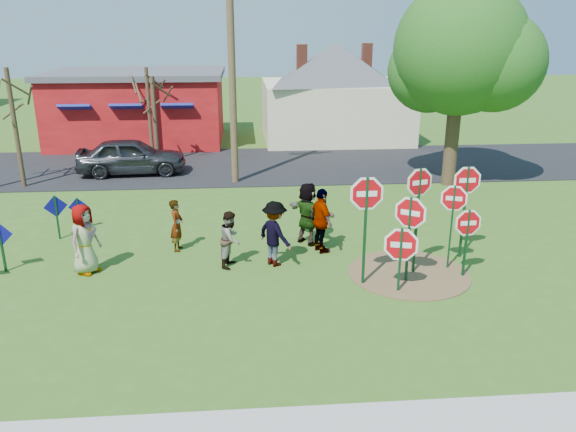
% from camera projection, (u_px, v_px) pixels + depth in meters
% --- Properties ---
extents(ground, '(120.00, 120.00, 0.00)m').
position_uv_depth(ground, '(239.00, 264.00, 15.47)').
color(ground, '#375C1A').
rests_on(ground, ground).
extents(road, '(120.00, 7.50, 0.04)m').
position_uv_depth(road, '(239.00, 166.00, 26.31)').
color(road, black).
rests_on(road, ground).
extents(dirt_patch, '(3.20, 3.20, 0.03)m').
position_uv_depth(dirt_patch, '(409.00, 273.00, 14.86)').
color(dirt_patch, brown).
rests_on(dirt_patch, ground).
extents(red_building, '(9.40, 7.69, 3.90)m').
position_uv_depth(red_building, '(140.00, 106.00, 31.39)').
color(red_building, maroon).
rests_on(red_building, ground).
extents(cream_house, '(9.40, 9.40, 6.50)m').
position_uv_depth(cream_house, '(335.00, 87.00, 31.93)').
color(cream_house, beige).
rests_on(cream_house, ground).
extents(stop_sign_a, '(0.93, 0.61, 2.40)m').
position_uv_depth(stop_sign_a, '(410.00, 220.00, 13.95)').
color(stop_sign_a, '#103D1F').
rests_on(stop_sign_a, ground).
extents(stop_sign_b, '(0.95, 0.30, 2.98)m').
position_uv_depth(stop_sign_b, '(419.00, 194.00, 14.27)').
color(stop_sign_b, '#103D1F').
rests_on(stop_sign_b, ground).
extents(stop_sign_c, '(0.88, 0.33, 2.45)m').
position_uv_depth(stop_sign_c, '(453.00, 208.00, 14.66)').
color(stop_sign_c, '#103D1F').
rests_on(stop_sign_c, ground).
extents(stop_sign_d, '(1.04, 0.07, 2.77)m').
position_uv_depth(stop_sign_d, '(466.00, 189.00, 15.35)').
color(stop_sign_d, '#103D1F').
rests_on(stop_sign_d, ground).
extents(stop_sign_e, '(1.11, 0.31, 1.80)m').
position_uv_depth(stop_sign_e, '(401.00, 248.00, 13.54)').
color(stop_sign_e, '#103D1F').
rests_on(stop_sign_e, ground).
extents(stop_sign_f, '(0.94, 0.07, 1.96)m').
position_uv_depth(stop_sign_f, '(468.00, 227.00, 14.29)').
color(stop_sign_f, '#103D1F').
rests_on(stop_sign_f, ground).
extents(stop_sign_g, '(1.14, 0.08, 2.96)m').
position_uv_depth(stop_sign_g, '(366.00, 206.00, 13.64)').
color(stop_sign_g, '#103D1F').
rests_on(stop_sign_g, ground).
extents(blue_diamond_b, '(0.67, 0.06, 1.39)m').
position_uv_depth(blue_diamond_b, '(1.00, 241.00, 14.76)').
color(blue_diamond_b, '#103D1F').
rests_on(blue_diamond_b, ground).
extents(blue_diamond_c, '(0.64, 0.31, 1.40)m').
position_uv_depth(blue_diamond_c, '(56.00, 212.00, 17.05)').
color(blue_diamond_c, '#103D1F').
rests_on(blue_diamond_c, ground).
extents(blue_diamond_d, '(0.52, 0.24, 1.08)m').
position_uv_depth(blue_diamond_d, '(78.00, 210.00, 17.87)').
color(blue_diamond_d, '#103D1F').
rests_on(blue_diamond_d, ground).
extents(person_a, '(0.97, 1.10, 1.89)m').
position_uv_depth(person_a, '(84.00, 239.00, 14.67)').
color(person_a, '#3C427E').
rests_on(person_a, ground).
extents(person_b, '(0.44, 0.61, 1.54)m').
position_uv_depth(person_b, '(177.00, 225.00, 16.22)').
color(person_b, '#217771').
rests_on(person_b, ground).
extents(person_c, '(0.80, 0.90, 1.55)m').
position_uv_depth(person_c, '(231.00, 239.00, 15.15)').
color(person_c, brown).
rests_on(person_c, ground).
extents(person_d, '(1.26, 1.34, 1.81)m').
position_uv_depth(person_d, '(275.00, 234.00, 15.17)').
color(person_d, '#333339').
rests_on(person_d, ground).
extents(person_e, '(0.83, 1.21, 1.90)m').
position_uv_depth(person_e, '(321.00, 221.00, 16.03)').
color(person_e, '#55335D').
rests_on(person_e, ground).
extents(person_f, '(1.57, 1.69, 1.89)m').
position_uv_depth(person_f, '(308.00, 213.00, 16.67)').
color(person_f, '#1D5129').
rests_on(person_f, ground).
extents(suv, '(4.74, 2.15, 1.58)m').
position_uv_depth(suv, '(132.00, 156.00, 24.53)').
color(suv, '#333238').
rests_on(suv, road).
extents(utility_pole, '(2.27, 0.29, 9.29)m').
position_uv_depth(utility_pole, '(232.00, 62.00, 21.97)').
color(utility_pole, '#4C3823').
rests_on(utility_pole, ground).
extents(leafy_tree, '(5.61, 5.12, 7.97)m').
position_uv_depth(leafy_tree, '(463.00, 56.00, 21.66)').
color(leafy_tree, '#382819').
rests_on(leafy_tree, ground).
extents(bare_tree_west, '(1.80, 1.80, 4.74)m').
position_uv_depth(bare_tree_west, '(13.00, 111.00, 21.90)').
color(bare_tree_west, '#382819').
rests_on(bare_tree_west, ground).
extents(bare_tree_east, '(1.80, 1.80, 4.35)m').
position_uv_depth(bare_tree_east, '(148.00, 100.00, 27.43)').
color(bare_tree_east, '#382819').
rests_on(bare_tree_east, ground).
extents(bare_tree_extra, '(1.80, 1.80, 4.09)m').
position_uv_depth(bare_tree_extra, '(154.00, 108.00, 25.78)').
color(bare_tree_extra, '#382819').
rests_on(bare_tree_extra, ground).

